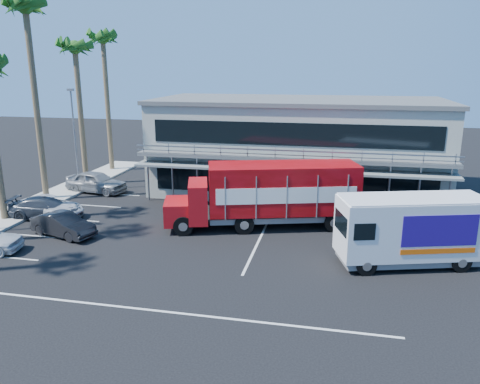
# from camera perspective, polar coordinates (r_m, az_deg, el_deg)

# --- Properties ---
(ground) EXTENTS (120.00, 120.00, 0.00)m
(ground) POSITION_cam_1_polar(r_m,az_deg,el_deg) (25.09, -3.32, -7.84)
(ground) COLOR black
(ground) RESTS_ON ground
(building) EXTENTS (22.40, 12.00, 7.30)m
(building) POSITION_cam_1_polar(r_m,az_deg,el_deg) (37.84, 6.99, 5.71)
(building) COLOR gray
(building) RESTS_ON ground
(curb_strip) EXTENTS (3.00, 32.00, 0.16)m
(curb_strip) POSITION_cam_1_polar(r_m,az_deg,el_deg) (36.62, -23.98, -1.57)
(curb_strip) COLOR #A5A399
(curb_strip) RESTS_ON ground
(palm_d) EXTENTS (2.80, 2.80, 14.75)m
(palm_d) POSITION_cam_1_polar(r_m,az_deg,el_deg) (37.17, -24.58, 18.51)
(palm_d) COLOR brown
(palm_d) RESTS_ON ground
(palm_e) EXTENTS (2.80, 2.80, 12.25)m
(palm_e) POSITION_cam_1_polar(r_m,az_deg,el_deg) (40.98, -19.42, 15.42)
(palm_e) COLOR brown
(palm_e) RESTS_ON ground
(palm_f) EXTENTS (2.80, 2.80, 13.25)m
(palm_f) POSITION_cam_1_polar(r_m,az_deg,el_deg) (46.01, -16.33, 16.66)
(palm_f) COLOR brown
(palm_f) RESTS_ON ground
(light_pole_far) EXTENTS (0.50, 0.25, 8.09)m
(light_pole_far) POSITION_cam_1_polar(r_m,az_deg,el_deg) (39.36, -19.51, 6.57)
(light_pole_far) COLOR gray
(light_pole_far) RESTS_ON ground
(red_truck) EXTENTS (12.12, 5.93, 3.99)m
(red_truck) POSITION_cam_1_polar(r_m,az_deg,el_deg) (28.93, 3.65, -0.10)
(red_truck) COLOR #AA0D12
(red_truck) RESTS_ON ground
(white_van) EXTENTS (7.65, 4.43, 3.54)m
(white_van) POSITION_cam_1_polar(r_m,az_deg,el_deg) (24.96, 20.14, -4.30)
(white_van) COLOR silver
(white_van) RESTS_ON ground
(parked_car_b) EXTENTS (4.41, 2.58, 1.37)m
(parked_car_b) POSITION_cam_1_polar(r_m,az_deg,el_deg) (29.64, -20.76, -3.75)
(parked_car_b) COLOR black
(parked_car_b) RESTS_ON ground
(parked_car_c) EXTENTS (5.37, 3.61, 1.37)m
(parked_car_c) POSITION_cam_1_polar(r_m,az_deg,el_deg) (33.80, -22.19, -1.63)
(parked_car_c) COLOR silver
(parked_car_c) RESTS_ON ground
(parked_car_d) EXTENTS (4.99, 2.52, 1.39)m
(parked_car_d) POSITION_cam_1_polar(r_m,az_deg,el_deg) (33.48, -22.57, -1.80)
(parked_car_d) COLOR #2E343E
(parked_car_d) RESTS_ON ground
(parked_car_e) EXTENTS (5.23, 2.77, 1.69)m
(parked_car_e) POSITION_cam_1_polar(r_m,az_deg,el_deg) (38.92, -17.13, 1.19)
(parked_car_e) COLOR gray
(parked_car_e) RESTS_ON ground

